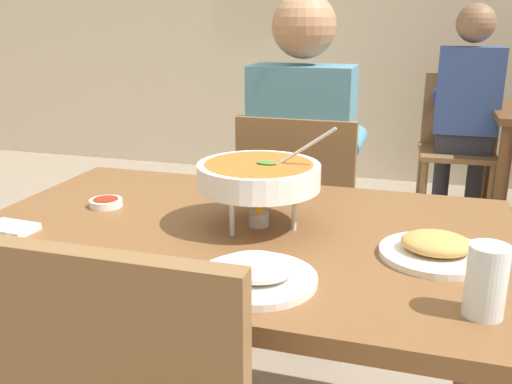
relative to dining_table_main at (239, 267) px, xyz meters
name	(u,v)px	position (x,y,z in m)	size (l,w,h in m)	color
dining_table_main	(239,267)	(0.00, 0.00, 0.00)	(1.33, 0.87, 0.73)	brown
chair_diner_main	(300,218)	(0.00, 0.72, -0.12)	(0.44, 0.44, 0.90)	brown
diner_main	(303,154)	(0.00, 0.75, 0.12)	(0.40, 0.45, 1.31)	#2D2D38
curry_bowl	(259,176)	(0.04, 0.03, 0.23)	(0.33, 0.30, 0.26)	silver
rice_plate	(256,273)	(0.13, -0.27, 0.12)	(0.24, 0.24, 0.06)	white
appetizer_plate	(436,249)	(0.46, -0.04, 0.12)	(0.24, 0.24, 0.06)	white
sauce_dish	(106,202)	(-0.40, 0.06, 0.11)	(0.09, 0.09, 0.02)	white
napkin_folded	(10,228)	(-0.52, -0.18, 0.11)	(0.12, 0.08, 0.02)	white
spoon_utensil	(6,239)	(-0.49, -0.23, 0.11)	(0.01, 0.17, 0.01)	silver
drink_glass	(486,285)	(0.54, -0.28, 0.16)	(0.07, 0.07, 0.13)	silver
chair_bg_left	(456,138)	(0.61, 2.44, -0.12)	(0.47, 0.47, 0.90)	brown
patron_bg_left	(467,102)	(0.65, 2.36, 0.12)	(0.40, 0.45, 1.31)	#2D2D38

